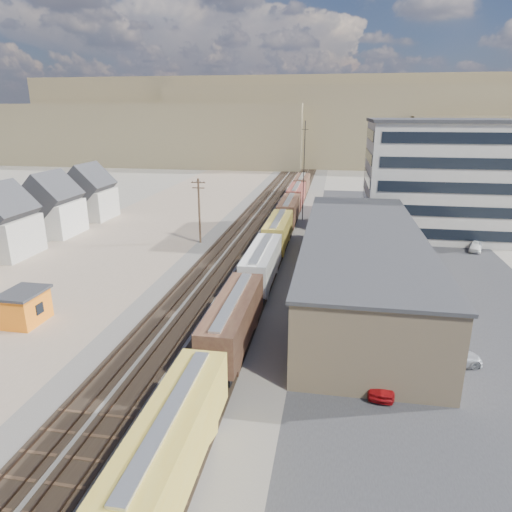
% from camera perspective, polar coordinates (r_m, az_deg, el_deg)
% --- Properties ---
extents(ground, '(300.00, 300.00, 0.00)m').
position_cam_1_polar(ground, '(33.03, -13.86, -19.44)').
color(ground, '#6B6356').
rests_on(ground, ground).
extents(ballast_bed, '(18.00, 200.00, 0.06)m').
position_cam_1_polar(ballast_bed, '(77.27, 0.80, 2.99)').
color(ballast_bed, '#4C4742').
rests_on(ballast_bed, ground).
extents(dirt_yard, '(24.00, 180.00, 0.03)m').
position_cam_1_polar(dirt_yard, '(73.91, -15.97, 1.60)').
color(dirt_yard, '#7F6D57').
rests_on(dirt_yard, ground).
extents(asphalt_lot, '(26.00, 120.00, 0.04)m').
position_cam_1_polar(asphalt_lot, '(62.86, 18.75, -1.48)').
color(asphalt_lot, '#232326').
rests_on(asphalt_lot, ground).
extents(rail_tracks, '(11.40, 200.00, 0.24)m').
position_cam_1_polar(rail_tracks, '(77.33, 0.40, 3.07)').
color(rail_tracks, black).
rests_on(rail_tracks, ground).
extents(freight_train, '(3.00, 119.74, 4.46)m').
position_cam_1_polar(freight_train, '(60.05, 1.88, 1.39)').
color(freight_train, black).
rests_on(freight_train, ground).
extents(warehouse, '(12.40, 40.40, 7.25)m').
position_cam_1_polar(warehouse, '(51.48, 12.99, -0.88)').
color(warehouse, tan).
rests_on(warehouse, ground).
extents(office_tower, '(22.60, 18.60, 18.45)m').
position_cam_1_polar(office_tower, '(81.09, 21.60, 9.12)').
color(office_tower, '#9E998E').
rests_on(office_tower, ground).
extents(utility_pole_north, '(2.20, 0.32, 10.00)m').
position_cam_1_polar(utility_pole_north, '(70.32, -7.11, 5.79)').
color(utility_pole_north, '#382619').
rests_on(utility_pole_north, ground).
extents(radio_mast, '(1.20, 0.16, 18.00)m').
position_cam_1_polar(radio_mast, '(84.66, 6.00, 10.47)').
color(radio_mast, black).
rests_on(radio_mast, ground).
extents(hills_north, '(265.00, 80.00, 32.00)m').
position_cam_1_polar(hills_north, '(192.16, 6.65, 15.95)').
color(hills_north, brown).
rests_on(hills_north, ground).
extents(maintenance_shed, '(3.52, 4.54, 3.30)m').
position_cam_1_polar(maintenance_shed, '(49.34, -26.93, -5.69)').
color(maintenance_shed, orange).
rests_on(maintenance_shed, ground).
extents(parked_car_red, '(2.49, 4.88, 1.59)m').
position_cam_1_polar(parked_car_red, '(35.97, 15.52, -14.67)').
color(parked_car_red, '#A30F12').
rests_on(parked_car_red, ground).
extents(parked_car_silver, '(5.42, 3.49, 1.46)m').
position_cam_1_polar(parked_car_silver, '(40.68, 23.21, -11.61)').
color(parked_car_silver, '#999BA0').
rests_on(parked_car_silver, ground).
extents(parked_car_blue, '(5.74, 4.63, 1.45)m').
position_cam_1_polar(parked_car_blue, '(70.04, 16.26, 1.30)').
color(parked_car_blue, navy).
rests_on(parked_car_blue, ground).
extents(parked_car_far, '(2.85, 4.37, 1.38)m').
position_cam_1_polar(parked_car_far, '(74.10, 25.77, 1.08)').
color(parked_car_far, white).
rests_on(parked_car_far, ground).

